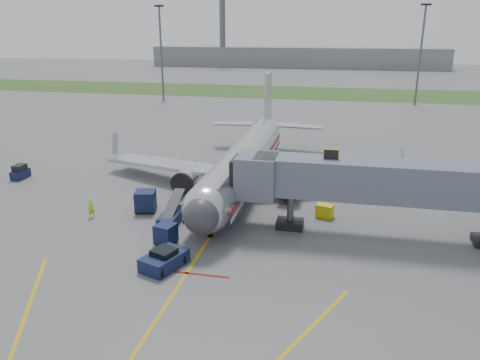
% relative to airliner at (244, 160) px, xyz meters
% --- Properties ---
extents(ground, '(400.00, 400.00, 0.00)m').
position_rel_airliner_xyz_m(ground, '(-0.00, -15.25, -2.65)').
color(ground, '#565659').
rests_on(ground, ground).
extents(grass_strip, '(300.00, 25.00, 0.01)m').
position_rel_airliner_xyz_m(grass_strip, '(-0.00, 74.75, -2.64)').
color(grass_strip, '#2D4C1E').
rests_on(grass_strip, ground).
extents(apron_markings, '(21.52, 50.00, 0.01)m').
position_rel_airliner_xyz_m(apron_markings, '(-0.00, -22.65, -2.64)').
color(apron_markings, gold).
rests_on(apron_markings, ground).
extents(airliner, '(32.10, 35.67, 10.25)m').
position_rel_airliner_xyz_m(airliner, '(0.00, 0.00, 0.00)').
color(airliner, silver).
rests_on(airliner, ground).
extents(jet_bridge, '(25.30, 4.00, 6.90)m').
position_rel_airliner_xyz_m(jet_bridge, '(12.86, -10.25, 1.82)').
color(jet_bridge, slate).
rests_on(jet_bridge, ground).
extents(light_mast_left, '(2.00, 0.44, 20.40)m').
position_rel_airliner_xyz_m(light_mast_left, '(-30.00, 54.75, 8.13)').
color(light_mast_left, '#595B60').
rests_on(light_mast_left, ground).
extents(light_mast_right, '(2.00, 0.44, 20.40)m').
position_rel_airliner_xyz_m(light_mast_right, '(25.00, 59.75, 8.13)').
color(light_mast_right, '#595B60').
rests_on(light_mast_right, ground).
extents(distant_terminal, '(120.00, 14.00, 8.00)m').
position_rel_airliner_xyz_m(distant_terminal, '(-10.00, 154.75, 1.35)').
color(distant_terminal, slate).
rests_on(distant_terminal, ground).
extents(control_tower, '(4.00, 4.00, 30.00)m').
position_rel_airliner_xyz_m(control_tower, '(-40.00, 149.75, 14.68)').
color(control_tower, '#595B60').
rests_on(control_tower, ground).
extents(pushback_tug, '(3.00, 3.75, 1.36)m').
position_rel_airliner_xyz_m(pushback_tug, '(-1.77, -18.75, -2.08)').
color(pushback_tug, '#0C0F37').
rests_on(pushback_tug, ground).
extents(baggage_tug, '(1.25, 2.26, 1.55)m').
position_rel_airliner_xyz_m(baggage_tug, '(-24.50, -3.11, -1.96)').
color(baggage_tug, '#0C0F37').
rests_on(baggage_tug, ground).
extents(baggage_cart_a, '(1.74, 1.74, 1.57)m').
position_rel_airliner_xyz_m(baggage_cart_a, '(-3.00, -15.19, -1.85)').
color(baggage_cart_a, '#0C0F37').
rests_on(baggage_cart_a, ground).
extents(baggage_cart_b, '(2.06, 2.06, 1.68)m').
position_rel_airliner_xyz_m(baggage_cart_b, '(-6.06, 0.88, -1.79)').
color(baggage_cart_b, '#0C0F37').
rests_on(baggage_cart_b, ground).
extents(baggage_cart_c, '(2.14, 2.14, 1.93)m').
position_rel_airliner_xyz_m(baggage_cart_c, '(-7.14, -9.32, -1.66)').
color(baggage_cart_c, '#0C0F37').
rests_on(baggage_cart_c, ground).
extents(belt_loader, '(1.57, 4.53, 2.19)m').
position_rel_airliner_xyz_m(belt_loader, '(-3.98, -11.20, -2.10)').
color(belt_loader, '#0C0F37').
rests_on(belt_loader, ground).
extents(ground_power_cart, '(1.62, 1.30, 1.13)m').
position_rel_airliner_xyz_m(ground_power_cart, '(8.71, -7.25, -2.09)').
color(ground_power_cart, yellow).
rests_on(ground_power_cart, ground).
extents(ramp_worker, '(0.69, 0.69, 1.61)m').
position_rel_airliner_xyz_m(ramp_worker, '(-11.24, -11.61, -1.84)').
color(ramp_worker, '#A5EC1B').
rests_on(ramp_worker, ground).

